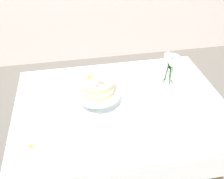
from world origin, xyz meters
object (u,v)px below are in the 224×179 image
object	(u,v)px
layer_cake	(98,85)
flower_vase	(168,75)
cake_stand	(98,94)
dining_table	(121,115)

from	to	relation	value
layer_cake	flower_vase	world-z (taller)	flower_vase
cake_stand	layer_cake	xyz separation A→B (m)	(-0.00, -0.00, 0.07)
layer_cake	flower_vase	xyz separation A→B (m)	(0.46, 0.00, 0.02)
dining_table	layer_cake	size ratio (longest dim) A/B	6.59
dining_table	cake_stand	bearing A→B (deg)	164.53
cake_stand	layer_cake	world-z (taller)	layer_cake
flower_vase	dining_table	bearing A→B (deg)	-172.05
layer_cake	flower_vase	distance (m)	0.46
dining_table	layer_cake	xyz separation A→B (m)	(-0.15, 0.04, 0.25)
cake_stand	layer_cake	size ratio (longest dim) A/B	1.36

